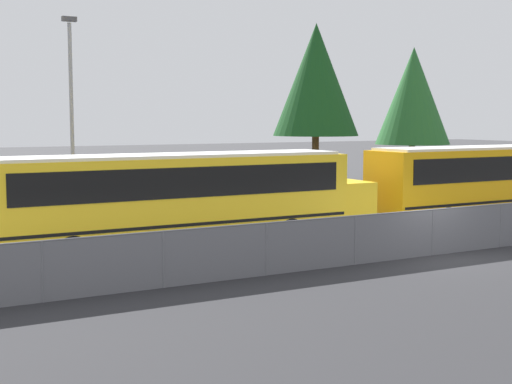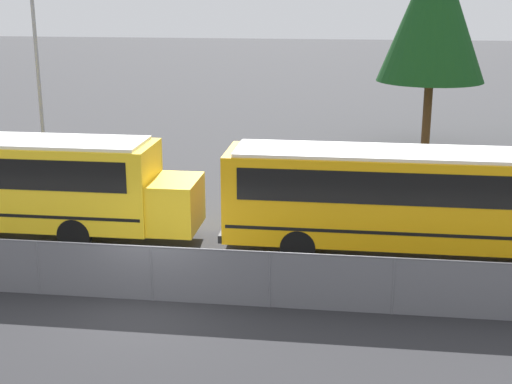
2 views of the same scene
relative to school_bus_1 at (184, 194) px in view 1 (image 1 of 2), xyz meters
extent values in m
plane|color=#38383A|center=(6.84, -4.37, -1.97)|extent=(200.00, 200.00, 0.00)
cube|color=#9EA0A5|center=(6.84, -4.37, -1.21)|extent=(68.32, 0.03, 1.50)
cube|color=slate|center=(6.84, -4.38, -1.21)|extent=(68.32, 0.01, 1.50)
cylinder|color=slate|center=(6.84, -4.37, -0.46)|extent=(68.32, 0.05, 0.05)
cylinder|color=slate|center=(-5.59, -4.37, -1.21)|extent=(0.07, 0.07, 1.50)
cylinder|color=slate|center=(-2.48, -4.37, -1.21)|extent=(0.07, 0.07, 1.50)
cylinder|color=slate|center=(0.63, -4.37, -1.21)|extent=(0.07, 0.07, 1.50)
cylinder|color=slate|center=(3.73, -4.37, -1.21)|extent=(0.07, 0.07, 1.50)
cylinder|color=slate|center=(6.84, -4.37, -1.21)|extent=(0.07, 0.07, 1.50)
cylinder|color=slate|center=(9.94, -4.37, -1.21)|extent=(0.07, 0.07, 1.50)
cube|color=yellow|center=(-0.30, 0.00, -0.10)|extent=(12.03, 2.41, 2.67)
cube|color=black|center=(-0.30, 0.00, 0.48)|extent=(11.06, 2.45, 0.96)
cube|color=black|center=(-0.30, 0.00, -0.85)|extent=(11.79, 2.44, 0.10)
cube|color=yellow|center=(6.44, 0.00, -0.64)|extent=(1.44, 2.22, 1.60)
cube|color=silver|center=(-0.30, 0.00, 1.28)|extent=(11.42, 2.17, 0.10)
cylinder|color=black|center=(3.43, 1.09, -1.44)|extent=(1.06, 0.28, 1.06)
cylinder|color=black|center=(3.43, -1.09, -1.44)|extent=(1.06, 0.28, 1.06)
cylinder|color=black|center=(-4.02, 1.09, -1.44)|extent=(1.06, 0.28, 1.06)
cylinder|color=black|center=(-4.02, -1.09, -1.44)|extent=(1.06, 0.28, 1.06)
cube|color=orange|center=(14.15, -0.15, -0.10)|extent=(12.03, 2.41, 2.67)
cube|color=black|center=(14.15, -0.15, 0.48)|extent=(11.06, 2.45, 0.96)
cube|color=black|center=(14.15, -0.15, -0.85)|extent=(11.79, 2.44, 0.10)
cube|color=black|center=(8.09, -0.15, -1.29)|extent=(0.12, 2.41, 0.24)
cube|color=silver|center=(14.15, -0.15, 1.28)|extent=(11.42, 2.17, 0.10)
cylinder|color=black|center=(10.43, 0.93, -1.44)|extent=(1.06, 0.28, 1.06)
cylinder|color=black|center=(10.43, -1.24, -1.44)|extent=(1.06, 0.28, 1.06)
cylinder|color=gray|center=(-1.56, 8.23, 2.22)|extent=(0.16, 0.16, 8.38)
cube|color=#47474C|center=(-1.56, 8.23, 6.56)|extent=(0.60, 0.24, 0.20)
cylinder|color=#51381E|center=(15.77, 15.98, -0.27)|extent=(0.44, 0.44, 3.38)
cone|color=#144219|center=(15.77, 15.98, 4.91)|extent=(5.38, 5.38, 6.99)
cylinder|color=#51381E|center=(24.69, 17.14, -0.64)|extent=(0.44, 0.44, 2.66)
cone|color=#235B28|center=(24.69, 17.14, 4.08)|extent=(5.21, 5.21, 6.78)
camera|label=1|loc=(-9.19, -21.65, 2.45)|focal=50.00mm
camera|label=2|loc=(11.81, -21.14, 5.98)|focal=50.00mm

